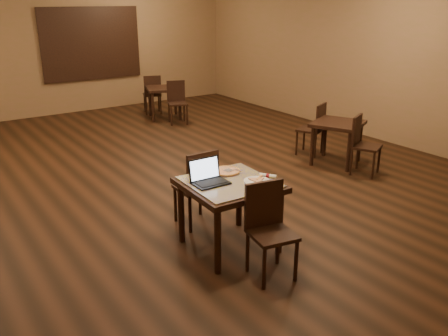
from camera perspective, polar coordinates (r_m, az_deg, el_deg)
ground at (r=7.43m, az=-5.12°, el=-0.40°), size 10.00×10.00×0.00m
wall_back at (r=11.65m, az=-18.07°, el=13.68°), size 8.00×0.02×3.00m
wall_right at (r=9.65m, az=16.20°, el=12.77°), size 0.02×10.00×3.00m
mural at (r=11.76m, az=-15.66°, el=14.21°), size 2.34×0.05×1.64m
tiled_table at (r=4.95m, az=0.66°, el=-2.72°), size 0.96×0.96×0.76m
chair_main_near at (r=4.57m, az=5.35°, el=-6.74°), size 0.47×0.47×0.92m
chair_main_far at (r=5.48m, az=-3.09°, el=-1.93°), size 0.41×0.41×0.94m
laptop at (r=4.87m, az=-1.98°, el=-1.03°), size 0.36×0.29×0.24m
plate at (r=4.90m, az=3.99°, el=-1.61°), size 0.28×0.28×0.02m
pizza_slice at (r=4.89m, az=3.99°, el=-1.45°), size 0.27×0.27×0.02m
pizza_pan at (r=5.16m, az=0.21°, el=-0.50°), size 0.33×0.33×0.01m
pizza_whole at (r=5.15m, az=0.21°, el=-0.35°), size 0.31×0.31×0.02m
spatula at (r=5.15m, az=0.52°, el=-0.28°), size 0.12×0.23×0.01m
napkin_roll at (r=5.03m, az=5.31°, el=-0.92°), size 0.13×0.18×0.04m
other_table_a at (r=10.71m, az=-7.22°, el=9.00°), size 0.95×0.95×0.69m
other_table_a_chair_near at (r=10.28m, az=-5.69°, el=8.21°), size 0.50×0.50×0.90m
other_table_a_chair_far at (r=11.17m, az=-8.61°, el=9.01°), size 0.50×0.50×0.90m
other_table_c at (r=7.81m, az=13.48°, el=4.57°), size 0.98×0.98×0.69m
other_table_c_chair_near at (r=7.48m, az=16.26°, el=3.08°), size 0.51×0.51×0.90m
other_table_c_chair_far at (r=8.20m, az=10.87°, el=4.97°), size 0.51×0.51×0.90m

